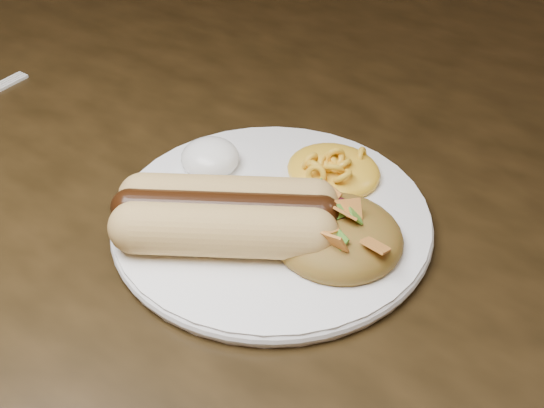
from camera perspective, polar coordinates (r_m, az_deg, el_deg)
The scene contains 6 objects.
table at distance 0.73m, azimuth -0.56°, elevation -1.03°, with size 1.60×0.90×0.75m.
plate at distance 0.58m, azimuth -0.00°, elevation -1.25°, with size 0.24×0.24×0.01m, color white.
hotdog at distance 0.54m, azimuth -3.51°, elevation -0.79°, with size 0.13×0.13×0.04m.
mac_and_cheese at distance 0.61m, azimuth 4.71°, elevation 3.33°, with size 0.08×0.07×0.03m, color yellow.
sour_cream at distance 0.62m, azimuth -4.71°, elevation 3.97°, with size 0.05×0.05×0.03m, color white.
taco_salad at distance 0.54m, azimuth 4.97°, elevation -1.67°, with size 0.10×0.09×0.04m.
Camera 1 is at (0.34, -0.45, 1.13)m, focal length 50.00 mm.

